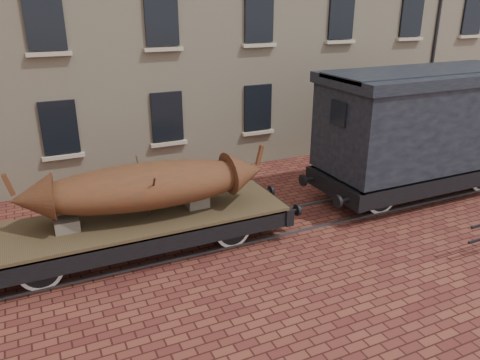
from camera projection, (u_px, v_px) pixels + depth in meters
name	position (u px, v px, depth m)	size (l,w,h in m)	color
ground	(303.00, 218.00, 13.65)	(90.00, 90.00, 0.00)	#50201C
rail_track	(303.00, 217.00, 13.64)	(30.00, 1.52, 0.06)	#59595E
flatcar_wagon	(136.00, 225.00, 11.47)	(8.39, 2.28, 1.27)	#463824
iron_boat	(147.00, 186.00, 11.24)	(6.12, 2.03, 1.48)	#622D17
goods_van	(427.00, 119.00, 14.46)	(7.78, 2.83, 4.02)	black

